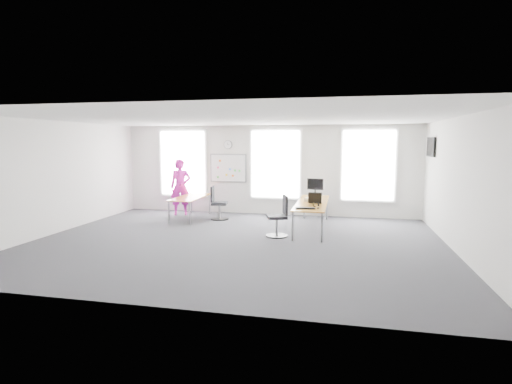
% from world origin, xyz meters
% --- Properties ---
extents(floor, '(10.00, 10.00, 0.00)m').
position_xyz_m(floor, '(0.00, 0.00, 0.00)').
color(floor, '#25262A').
rests_on(floor, ground).
extents(ceiling, '(10.00, 10.00, 0.00)m').
position_xyz_m(ceiling, '(0.00, 0.00, 3.00)').
color(ceiling, white).
rests_on(ceiling, ground).
extents(wall_back, '(10.00, 0.00, 10.00)m').
position_xyz_m(wall_back, '(0.00, 4.00, 1.50)').
color(wall_back, silver).
rests_on(wall_back, ground).
extents(wall_front, '(10.00, 0.00, 10.00)m').
position_xyz_m(wall_front, '(0.00, -4.00, 1.50)').
color(wall_front, silver).
rests_on(wall_front, ground).
extents(wall_left, '(0.00, 10.00, 10.00)m').
position_xyz_m(wall_left, '(-5.00, 0.00, 1.50)').
color(wall_left, silver).
rests_on(wall_left, ground).
extents(wall_right, '(0.00, 10.00, 10.00)m').
position_xyz_m(wall_right, '(5.00, 0.00, 1.50)').
color(wall_right, silver).
rests_on(wall_right, ground).
extents(window_left, '(1.60, 0.06, 2.20)m').
position_xyz_m(window_left, '(-3.00, 3.97, 1.70)').
color(window_left, white).
rests_on(window_left, wall_back).
extents(window_mid, '(1.60, 0.06, 2.20)m').
position_xyz_m(window_mid, '(0.30, 3.97, 1.70)').
color(window_mid, white).
rests_on(window_mid, wall_back).
extents(window_right, '(1.60, 0.06, 2.20)m').
position_xyz_m(window_right, '(3.30, 3.97, 1.70)').
color(window_right, white).
rests_on(window_right, wall_back).
extents(desk_right, '(0.84, 3.14, 0.76)m').
position_xyz_m(desk_right, '(1.69, 1.93, 0.71)').
color(desk_right, '#BB7C2A').
rests_on(desk_right, ground).
extents(desk_left, '(0.78, 1.94, 0.71)m').
position_xyz_m(desk_left, '(-2.22, 2.63, 0.65)').
color(desk_left, '#BB7C2A').
rests_on(desk_left, ground).
extents(chair_right, '(0.62, 0.62, 1.07)m').
position_xyz_m(chair_right, '(0.93, 0.84, 0.47)').
color(chair_right, black).
rests_on(chair_right, ground).
extents(chair_left, '(0.56, 0.56, 1.06)m').
position_xyz_m(chair_left, '(-1.34, 2.70, 0.46)').
color(chair_left, black).
rests_on(chair_left, ground).
extents(person, '(0.80, 0.66, 1.87)m').
position_xyz_m(person, '(-2.81, 3.24, 0.94)').
color(person, '#C61CA3').
rests_on(person, ground).
extents(whiteboard, '(1.20, 0.03, 0.90)m').
position_xyz_m(whiteboard, '(-1.35, 3.97, 1.55)').
color(whiteboard, white).
rests_on(whiteboard, wall_back).
extents(wall_clock, '(0.30, 0.04, 0.30)m').
position_xyz_m(wall_clock, '(-1.35, 3.97, 2.35)').
color(wall_clock, gray).
rests_on(wall_clock, wall_back).
extents(tv, '(0.06, 0.90, 0.55)m').
position_xyz_m(tv, '(4.95, 3.00, 2.30)').
color(tv, black).
rests_on(tv, wall_right).
extents(keyboard, '(0.52, 0.26, 0.02)m').
position_xyz_m(keyboard, '(1.61, 0.75, 0.78)').
color(keyboard, black).
rests_on(keyboard, desk_right).
extents(mouse, '(0.10, 0.12, 0.04)m').
position_xyz_m(mouse, '(1.92, 0.83, 0.78)').
color(mouse, black).
rests_on(mouse, desk_right).
extents(lens_cap, '(0.07, 0.07, 0.01)m').
position_xyz_m(lens_cap, '(1.81, 1.16, 0.77)').
color(lens_cap, black).
rests_on(lens_cap, desk_right).
extents(headphones, '(0.17, 0.09, 0.10)m').
position_xyz_m(headphones, '(1.84, 1.24, 0.81)').
color(headphones, black).
rests_on(headphones, desk_right).
extents(laptop_sleeve, '(0.37, 0.21, 0.30)m').
position_xyz_m(laptop_sleeve, '(1.79, 1.67, 0.91)').
color(laptop_sleeve, black).
rests_on(laptop_sleeve, desk_right).
extents(paper_stack, '(0.36, 0.30, 0.11)m').
position_xyz_m(paper_stack, '(1.64, 2.00, 0.82)').
color(paper_stack, beige).
rests_on(paper_stack, desk_right).
extents(monitor, '(0.50, 0.21, 0.57)m').
position_xyz_m(monitor, '(1.70, 3.00, 1.11)').
color(monitor, black).
rests_on(monitor, desk_right).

